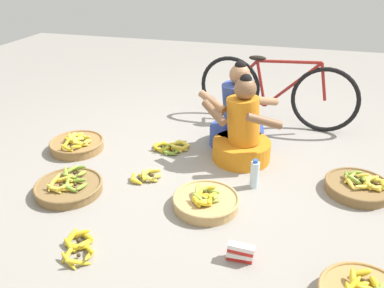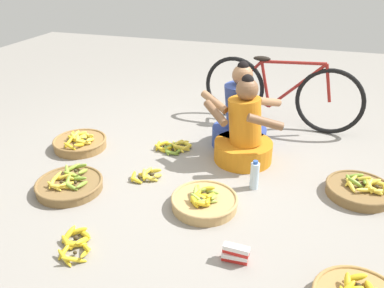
% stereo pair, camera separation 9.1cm
% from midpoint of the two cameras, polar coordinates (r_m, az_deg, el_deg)
% --- Properties ---
extents(ground_plane, '(10.00, 10.00, 0.00)m').
position_cam_midpoint_polar(ground_plane, '(3.38, 1.78, -3.85)').
color(ground_plane, gray).
extents(vendor_woman_front, '(0.72, 0.52, 0.80)m').
position_cam_midpoint_polar(vendor_woman_front, '(3.46, 8.35, 1.39)').
color(vendor_woman_front, orange).
rests_on(vendor_woman_front, ground).
extents(vendor_woman_behind, '(0.73, 0.55, 0.83)m').
position_cam_midpoint_polar(vendor_woman_behind, '(3.73, 7.71, 3.55)').
color(vendor_woman_behind, '#334793').
rests_on(vendor_woman_behind, ground).
extents(bicycle_leaning, '(1.69, 0.32, 0.73)m').
position_cam_midpoint_polar(bicycle_leaning, '(4.25, 13.24, 7.30)').
color(bicycle_leaning, black).
rests_on(bicycle_leaning, ground).
extents(banana_basket_back_right, '(0.53, 0.53, 0.15)m').
position_cam_midpoint_polar(banana_basket_back_right, '(3.23, -16.72, -5.69)').
color(banana_basket_back_right, brown).
rests_on(banana_basket_back_right, ground).
extents(banana_basket_mid_left, '(0.50, 0.50, 0.16)m').
position_cam_midpoint_polar(banana_basket_mid_left, '(2.90, 2.72, -8.37)').
color(banana_basket_mid_left, tan).
rests_on(banana_basket_mid_left, ground).
extents(banana_basket_back_center, '(0.50, 0.50, 0.17)m').
position_cam_midpoint_polar(banana_basket_back_center, '(3.87, -15.40, 0.21)').
color(banana_basket_back_center, olive).
rests_on(banana_basket_back_center, ground).
extents(banana_basket_near_vendor, '(0.50, 0.50, 0.16)m').
position_cam_midpoint_polar(banana_basket_near_vendor, '(3.32, 24.03, -6.08)').
color(banana_basket_near_vendor, brown).
rests_on(banana_basket_near_vendor, ground).
extents(loose_bananas_front_right, '(0.24, 0.23, 0.09)m').
position_cam_midpoint_polar(loose_bananas_front_right, '(3.27, -5.85, -4.59)').
color(loose_bananas_front_right, gold).
rests_on(loose_bananas_front_right, ground).
extents(loose_bananas_front_center, '(0.37, 0.31, 0.10)m').
position_cam_midpoint_polar(loose_bananas_front_center, '(3.71, -1.87, -0.42)').
color(loose_bananas_front_center, olive).
rests_on(loose_bananas_front_center, ground).
extents(loose_bananas_front_left, '(0.28, 0.33, 0.09)m').
position_cam_midpoint_polar(loose_bananas_front_left, '(2.67, -15.68, -13.80)').
color(loose_bananas_front_left, gold).
rests_on(loose_bananas_front_left, ground).
extents(water_bottle, '(0.07, 0.07, 0.25)m').
position_cam_midpoint_polar(water_bottle, '(3.13, 9.95, -4.56)').
color(water_bottle, silver).
rests_on(water_bottle, ground).
extents(packet_carton_stack, '(0.17, 0.07, 0.12)m').
position_cam_midpoint_polar(packet_carton_stack, '(2.48, 7.46, -15.61)').
color(packet_carton_stack, red).
rests_on(packet_carton_stack, ground).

